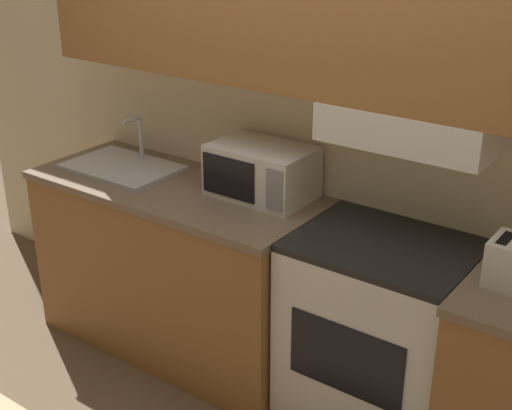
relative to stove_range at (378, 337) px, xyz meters
name	(u,v)px	position (x,y,z in m)	size (l,w,h in m)	color
ground_plane	(311,353)	(-0.52, 0.30, -0.47)	(16.00, 16.00, 0.00)	brown
wall_back	(317,81)	(-0.50, 0.24, 1.04)	(5.21, 0.38, 2.55)	beige
lower_counter_main	(179,267)	(-1.16, -0.03, 0.00)	(1.56, 0.67, 0.94)	#936033
stove_range	(378,337)	(0.00, 0.00, 0.00)	(0.75, 0.60, 0.94)	silver
microwave	(262,171)	(-0.72, 0.12, 0.59)	(0.48, 0.33, 0.25)	silver
sink_basin	(122,167)	(-1.53, -0.03, 0.49)	(0.59, 0.40, 0.26)	#B7BABF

